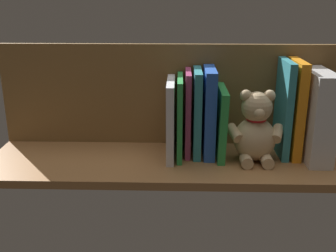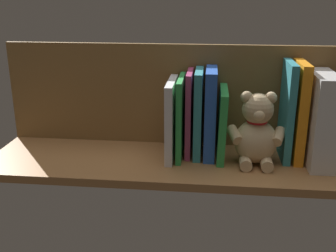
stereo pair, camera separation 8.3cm
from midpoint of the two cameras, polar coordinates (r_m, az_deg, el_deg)
ground_plane at (r=114.85cm, az=-2.07°, el=-5.10°), size 100.25×30.53×2.20cm
shelf_back_panel at (r=121.93cm, az=-1.77°, el=4.37°), size 100.25×1.50×30.19cm
dictionary_thick_white at (r=117.05cm, az=18.09°, el=1.40°), size 6.37×18.73×24.53cm
book_0 at (r=117.48cm, az=15.40°, el=2.34°), size 2.49×14.33×26.99cm
book_1 at (r=117.01cm, az=13.94°, el=2.39°), size 1.97×13.90×26.95cm
teddy_bear at (r=112.36cm, az=10.08°, el=-0.53°), size 16.17×12.54×19.92cm
book_2 at (r=114.37cm, az=5.35°, el=0.51°), size 2.48×16.60×19.43cm
book_3 at (r=114.33cm, az=3.71°, el=1.94°), size 3.04×14.68×24.67cm
book_4 at (r=114.57cm, az=2.03°, el=1.89°), size 2.10×14.15×24.25cm
book_5 at (r=115.05cm, az=0.74°, el=1.85°), size 1.49×13.31×23.77cm
book_6 at (r=113.71cm, az=-0.41°, el=1.29°), size 1.44×16.65×22.42cm
book_7 at (r=113.35cm, az=-1.71°, el=1.01°), size 2.07×17.91×21.60cm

